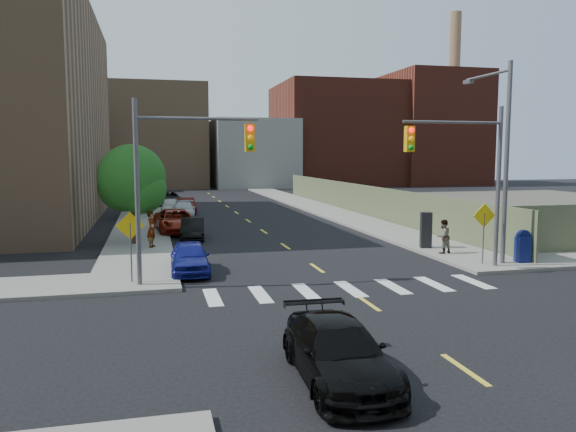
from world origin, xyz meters
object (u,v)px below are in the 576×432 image
parked_car_black (193,229)px  parked_car_grey (168,199)px  parked_car_blue (190,257)px  parked_car_red (176,221)px  parked_car_maroon (186,206)px  parked_car_silver (184,210)px  payphone (426,230)px  pedestrian_east (443,236)px  mailbox (523,246)px  pedestrian_west (152,229)px  parked_car_white (171,206)px  black_sedan (338,352)px

parked_car_black → parked_car_grey: parked_car_grey is taller
parked_car_blue → parked_car_red: (0.00, 12.53, 0.07)m
parked_car_maroon → parked_car_blue: bearing=-96.1°
parked_car_maroon → parked_car_black: bearing=-95.0°
parked_car_red → parked_car_maroon: (1.30, 11.67, -0.09)m
parked_car_silver → payphone: size_ratio=2.34×
parked_car_maroon → pedestrian_east: 25.66m
parked_car_black → mailbox: bearing=-34.3°
parked_car_black → pedestrian_west: 4.01m
parked_car_white → pedestrian_east: (12.32, -22.52, 0.29)m
parked_car_red → black_sedan: 24.84m
mailbox → parked_car_red: bearing=138.6°
black_sedan → pedestrian_west: pedestrian_west is taller
pedestrian_west → pedestrian_east: (13.86, -5.25, -0.13)m
parked_car_maroon → pedestrian_west: 18.15m
pedestrian_west → parked_car_blue: bearing=-151.0°
parked_car_red → parked_car_white: size_ratio=1.32×
parked_car_grey → mailbox: size_ratio=3.62×
parked_car_red → parked_car_grey: 18.33m
parked_car_black → parked_car_grey: size_ratio=0.72×
pedestrian_east → parked_car_maroon: bearing=-80.6°
parked_car_maroon → black_sedan: bearing=-91.3°
parked_car_grey → pedestrian_west: size_ratio=2.77×
black_sedan → parked_car_red: bearing=97.1°
parked_car_grey → black_sedan: (2.43, -43.06, -0.07)m
parked_car_black → black_sedan: size_ratio=0.83×
mailbox → payphone: (-2.41, 4.56, 0.22)m
parked_car_black → parked_car_red: bearing=109.8°
parked_car_maroon → black_sedan: black_sedan is taller
parked_car_black → black_sedan: black_sedan is taller
black_sedan → pedestrian_east: 16.53m
pedestrian_west → mailbox: bearing=-101.3°
parked_car_grey → pedestrian_east: pedestrian_east is taller
parked_car_silver → payphone: 21.60m
black_sedan → pedestrian_west: bearing=103.6°
parked_car_black → parked_car_white: bearing=98.2°
parked_car_maroon → pedestrian_west: size_ratio=2.07×
parked_car_red → parked_car_maroon: bearing=78.0°
parked_car_white → parked_car_maroon: bearing=28.2°
parked_car_silver → parked_car_grey: size_ratio=0.82×
parked_car_blue → parked_car_grey: parked_car_grey is taller
black_sedan → parked_car_blue: bearing=102.7°
parked_car_white → payphone: payphone is taller
parked_car_maroon → mailbox: size_ratio=2.71×
parked_car_maroon → parked_car_silver: bearing=-100.0°
parked_car_silver → parked_car_grey: bearing=100.6°
parked_car_black → black_sedan: 21.76m
parked_car_white → mailbox: (14.68, -25.39, 0.17)m
payphone → pedestrian_west: pedestrian_west is taller
parked_car_black → parked_car_maroon: parked_car_maroon is taller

